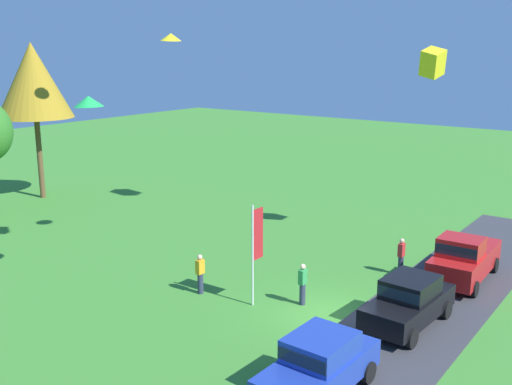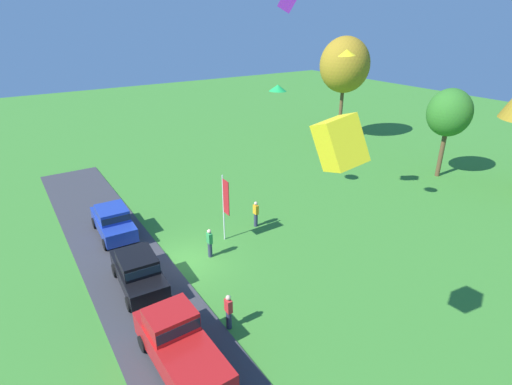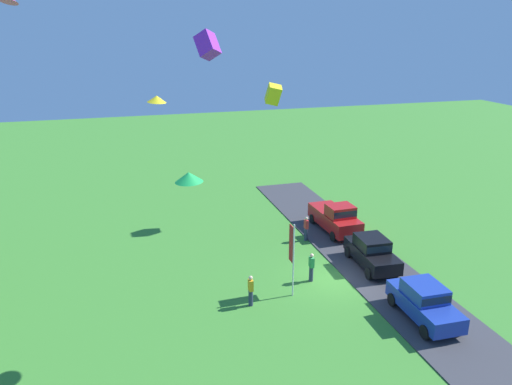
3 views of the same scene
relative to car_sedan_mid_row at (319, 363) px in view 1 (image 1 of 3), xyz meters
The scene contains 13 objects.
ground_plane 5.66m from the car_sedan_mid_row, 25.34° to the left, with size 120.00×120.00×0.00m, color #3D842D.
pavement_strip 5.15m from the car_sedan_mid_row, ahead, with size 36.00×4.40×0.06m, color #38383D.
car_sedan_mid_row is the anchor object (origin of this frame).
car_sedan_by_flagpole 5.88m from the car_sedan_mid_row, ahead, with size 4.50×2.16×1.84m.
car_pickup_near_entrance 11.42m from the car_sedan_mid_row, ahead, with size 5.05×2.16×2.14m.
person_beside_suv 6.48m from the car_sedan_mid_row, 35.97° to the left, with size 0.36×0.24×1.71m.
person_on_lawn 10.82m from the car_sedan_mid_row, 10.33° to the left, with size 0.36×0.24×1.71m.
person_watching_sky 8.66m from the car_sedan_mid_row, 64.85° to the left, with size 0.36×0.24×1.71m.
tree_lone_near 30.16m from the car_sedan_mid_row, 70.41° to the left, with size 4.94×4.94×10.43m.
flag_banner 7.04m from the car_sedan_mid_row, 51.62° to the left, with size 0.71×0.08×4.13m.
kite_delta_over_trees 13.20m from the car_sedan_mid_row, 84.00° to the left, with size 1.16×1.16×0.42m, color green.
kite_delta_trailing_tail 16.41m from the car_sedan_mid_row, 61.24° to the left, with size 0.94×0.94×0.33m, color yellow.
kite_box_near_flag 17.67m from the car_sedan_mid_row, 10.34° to the left, with size 0.91×0.91×1.27m, color yellow.
Camera 1 is at (-18.87, -10.21, 9.97)m, focal length 42.00 mm.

